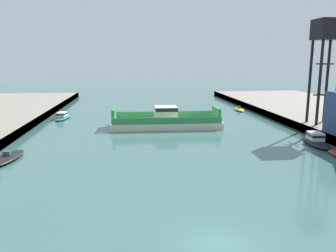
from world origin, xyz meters
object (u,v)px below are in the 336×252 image
Objects in this scene: chain_ferry at (166,121)px; moored_boat_near_right at (316,140)px; moored_boat_upstream_a at (63,116)px; moored_boat_mid_left at (7,158)px; crane_tower at (327,39)px; moored_boat_mid_right at (239,109)px.

chain_ferry is 24.14m from moored_boat_near_right.
moored_boat_upstream_a is at bearing 147.31° from moored_boat_near_right.
moored_boat_mid_left is 48.27m from crane_tower.
moored_boat_mid_right is 27.97m from crane_tower.
moored_boat_mid_right is at bearing 42.60° from chain_ferry.
moored_boat_near_right is 1.00× the size of moored_boat_mid_left.
moored_boat_mid_left is 0.98× the size of moored_boat_upstream_a.
moored_boat_upstream_a reaches higher than moored_boat_mid_left.
crane_tower reaches higher than moored_boat_near_right.
crane_tower is (43.85, -16.27, 13.97)m from moored_boat_upstream_a.
crane_tower is (24.47, -6.29, 13.40)m from chain_ferry.
chain_ferry is 2.59× the size of moored_boat_upstream_a.
moored_boat_mid_right is at bearing 42.15° from moored_boat_mid_left.
moored_boat_near_right is at bearing -122.34° from crane_tower.
moored_boat_mid_left is at bearing -137.85° from moored_boat_mid_right.
moored_boat_upstream_a is 0.45× the size of crane_tower.
chain_ferry is at bearing 165.58° from crane_tower.
moored_boat_mid_right is 38.60m from moored_boat_upstream_a.
moored_boat_mid_left is 1.29× the size of moored_boat_mid_right.
crane_tower is at bearing 57.66° from moored_boat_near_right.
moored_boat_mid_right is 0.34× the size of crane_tower.
crane_tower is (5.90, -23.36, 14.20)m from moored_boat_mid_right.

